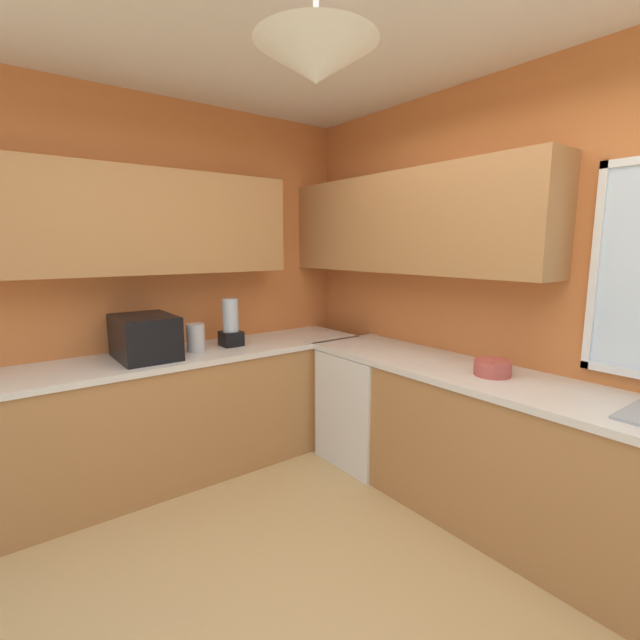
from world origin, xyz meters
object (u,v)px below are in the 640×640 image
at_px(microwave, 145,337).
at_px(bowl, 493,368).
at_px(dishwasher, 370,406).
at_px(blender_appliance, 231,325).
at_px(kettle, 196,338).

distance_m(microwave, bowl, 2.22).
bearing_deg(bowl, dishwasher, -178.27).
xyz_separation_m(microwave, bowl, (1.65, 1.48, -0.10)).
distance_m(microwave, blender_appliance, 0.63).
height_order(dishwasher, bowl, bowl).
distance_m(kettle, blender_appliance, 0.29).
xyz_separation_m(kettle, blender_appliance, (-0.02, 0.29, 0.06)).
relative_size(dishwasher, kettle, 4.23).
distance_m(microwave, kettle, 0.35).
height_order(microwave, kettle, microwave).
bearing_deg(bowl, microwave, -138.04).
bearing_deg(dishwasher, blender_appliance, -128.66).
bearing_deg(blender_appliance, dishwasher, 51.34).
bearing_deg(bowl, kettle, -145.03).
height_order(bowl, blender_appliance, blender_appliance).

